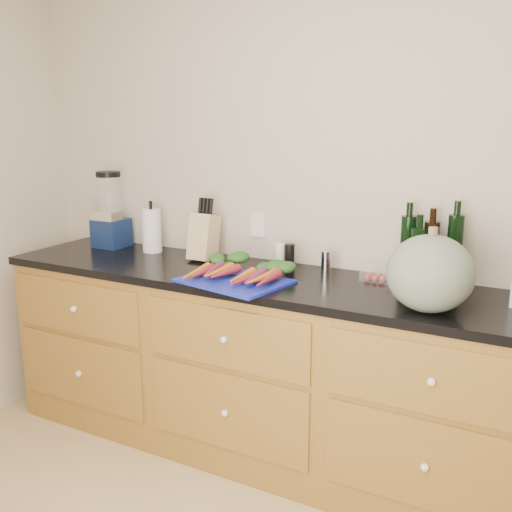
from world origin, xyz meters
The scene contains 14 objects.
wall_back centered at (0.00, 1.62, 1.30)m, with size 4.10×0.05×2.60m, color beige.
cabinets centered at (0.00, 1.30, 0.45)m, with size 3.60×0.64×0.90m.
countertop centered at (0.00, 1.30, 0.92)m, with size 3.64×0.62×0.04m, color black.
cutting_board centered at (-0.49, 1.14, 0.95)m, with size 0.47×0.35×0.01m, color #1825AC.
carrots centered at (-0.49, 1.19, 0.98)m, with size 0.45×0.33×0.06m.
squash centered at (0.39, 1.14, 1.09)m, with size 0.34×0.34×0.30m, color #586A59.
blender_appliance centered at (-1.50, 1.46, 1.13)m, with size 0.17×0.17×0.44m.
paper_towel centered at (-1.20, 1.46, 1.06)m, with size 0.11×0.11×0.24m, color white.
knife_block centered at (-0.84, 1.44, 1.06)m, with size 0.12×0.12×0.24m, color tan.
grinder_salt centered at (-0.41, 1.48, 1.00)m, with size 0.05×0.05×0.12m, color silver.
grinder_pepper centered at (-0.36, 1.48, 1.00)m, with size 0.05×0.05×0.13m, color black.
canister_chrome centered at (-0.17, 1.48, 1.00)m, with size 0.05×0.05×0.11m, color silver.
tomato_box centered at (0.09, 1.47, 0.97)m, with size 0.13×0.11×0.06m, color white.
bottles centered at (0.31, 1.51, 1.09)m, with size 0.27×0.14×0.33m.
Camera 1 is at (0.78, -1.05, 1.68)m, focal length 40.00 mm.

